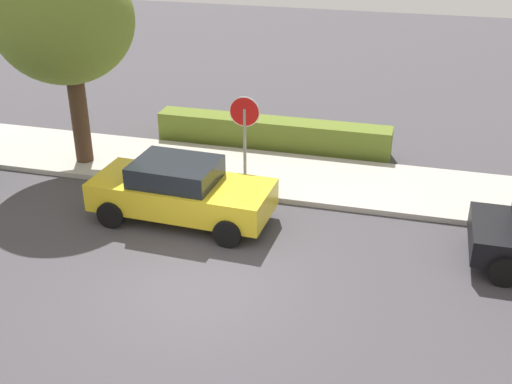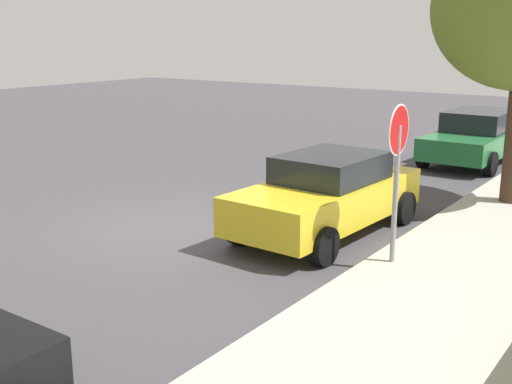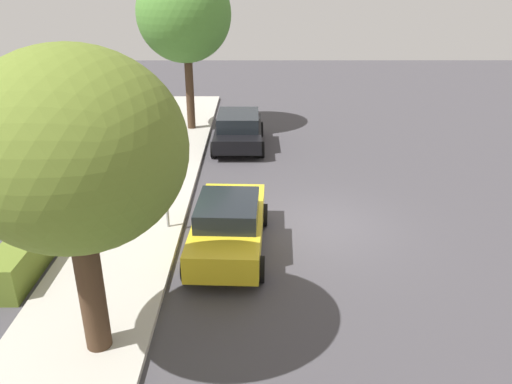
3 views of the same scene
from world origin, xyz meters
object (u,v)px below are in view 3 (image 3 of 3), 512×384
Objects in this scene: street_tree_mid_block at (184,14)px; parked_car_yellow at (229,225)px; street_tree_near_corner at (75,152)px; parked_car_black at (238,129)px; stop_sign at (164,172)px.

parked_car_yellow is at bearing -168.07° from street_tree_mid_block.
street_tree_near_corner is 0.81× the size of street_tree_mid_block.
street_tree_near_corner reaches higher than parked_car_black.
street_tree_near_corner is at bearing 170.02° from parked_car_black.
parked_car_yellow is 0.75× the size of street_tree_near_corner.
stop_sign is 2.30m from parked_car_yellow.
parked_car_black is at bearing 0.02° from parked_car_yellow.
parked_car_yellow is at bearing -179.98° from parked_car_black.
parked_car_black is 0.72× the size of street_tree_near_corner.
street_tree_near_corner is at bearing 150.35° from parked_car_yellow.
parked_car_black is 13.07m from street_tree_near_corner.
street_tree_mid_block reaches higher than stop_sign.
street_tree_near_corner is 14.97m from street_tree_mid_block.
street_tree_near_corner is (-4.92, 0.43, 2.28)m from stop_sign.
street_tree_mid_block is at bearing 0.56° from street_tree_near_corner.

